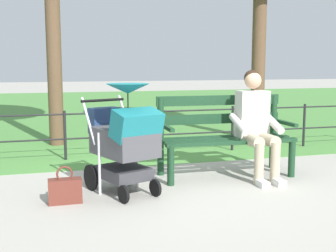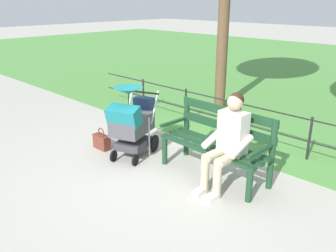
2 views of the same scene
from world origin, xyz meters
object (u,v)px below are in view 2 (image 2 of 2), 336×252
(stroller, at_px, (132,121))
(handbag, at_px, (102,141))
(person_on_bench, at_px, (228,140))
(park_bench, at_px, (218,139))

(stroller, height_order, handbag, stroller)
(person_on_bench, distance_m, stroller, 1.63)
(handbag, bearing_deg, person_on_bench, -169.82)
(park_bench, height_order, handbag, park_bench)
(stroller, xyz_separation_m, handbag, (0.62, 0.15, -0.47))
(park_bench, bearing_deg, person_on_bench, 144.41)
(stroller, bearing_deg, handbag, 13.97)
(person_on_bench, height_order, stroller, person_on_bench)
(stroller, bearing_deg, person_on_bench, -171.30)
(park_bench, distance_m, person_on_bench, 0.41)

